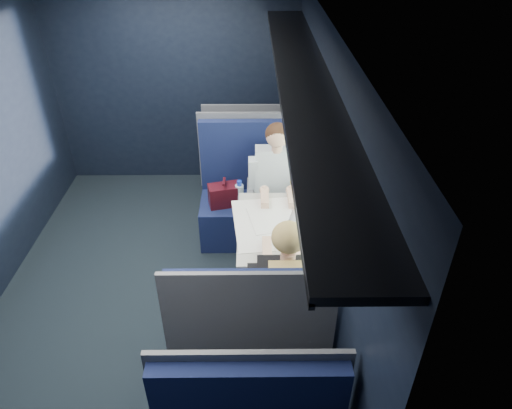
{
  "coord_description": "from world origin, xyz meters",
  "views": [
    {
      "loc": [
        0.87,
        -3.01,
        2.98
      ],
      "look_at": [
        0.9,
        0.0,
        0.95
      ],
      "focal_mm": 32.0,
      "sensor_mm": 36.0,
      "label": 1
    }
  ],
  "objects_px": {
    "seat_bay_far": "(250,337)",
    "bottle_small": "(297,189)",
    "table": "(272,233)",
    "seat_bay_near": "(249,200)",
    "man": "(276,184)",
    "seat_row_front": "(250,158)",
    "woman": "(286,287)",
    "cup": "(296,192)",
    "laptop": "(310,211)"
  },
  "relations": [
    {
      "from": "laptop",
      "to": "woman",
      "type": "bearing_deg",
      "value": -107.41
    },
    {
      "from": "seat_row_front",
      "to": "bottle_small",
      "type": "distance_m",
      "value": 1.52
    },
    {
      "from": "seat_bay_far",
      "to": "woman",
      "type": "xyz_separation_m",
      "value": [
        0.25,
        0.17,
        0.31
      ]
    },
    {
      "from": "seat_bay_near",
      "to": "woman",
      "type": "xyz_separation_m",
      "value": [
        0.26,
        -1.58,
        0.31
      ]
    },
    {
      "from": "table",
      "to": "cup",
      "type": "height_order",
      "value": "cup"
    },
    {
      "from": "seat_bay_near",
      "to": "man",
      "type": "height_order",
      "value": "man"
    },
    {
      "from": "man",
      "to": "laptop",
      "type": "xyz_separation_m",
      "value": [
        0.26,
        -0.58,
        0.08
      ]
    },
    {
      "from": "table",
      "to": "woman",
      "type": "bearing_deg",
      "value": -84.55
    },
    {
      "from": "seat_row_front",
      "to": "woman",
      "type": "relative_size",
      "value": 0.88
    },
    {
      "from": "seat_bay_far",
      "to": "man",
      "type": "height_order",
      "value": "man"
    },
    {
      "from": "seat_row_front",
      "to": "laptop",
      "type": "xyz_separation_m",
      "value": [
        0.51,
        -1.68,
        0.39
      ]
    },
    {
      "from": "seat_bay_far",
      "to": "seat_bay_near",
      "type": "bearing_deg",
      "value": 90.29
    },
    {
      "from": "woman",
      "to": "laptop",
      "type": "height_order",
      "value": "woman"
    },
    {
      "from": "seat_bay_near",
      "to": "seat_row_front",
      "type": "relative_size",
      "value": 1.09
    },
    {
      "from": "seat_row_front",
      "to": "man",
      "type": "relative_size",
      "value": 0.88
    },
    {
      "from": "woman",
      "to": "bottle_small",
      "type": "relative_size",
      "value": 5.62
    },
    {
      "from": "bottle_small",
      "to": "cup",
      "type": "relative_size",
      "value": 2.46
    },
    {
      "from": "seat_bay_far",
      "to": "bottle_small",
      "type": "height_order",
      "value": "seat_bay_far"
    },
    {
      "from": "seat_row_front",
      "to": "laptop",
      "type": "relative_size",
      "value": 3.28
    },
    {
      "from": "seat_bay_near",
      "to": "woman",
      "type": "distance_m",
      "value": 1.63
    },
    {
      "from": "woman",
      "to": "table",
      "type": "bearing_deg",
      "value": 95.45
    },
    {
      "from": "table",
      "to": "seat_bay_near",
      "type": "xyz_separation_m",
      "value": [
        -0.19,
        0.87,
        -0.24
      ]
    },
    {
      "from": "cup",
      "to": "woman",
      "type": "bearing_deg",
      "value": -98.33
    },
    {
      "from": "seat_bay_far",
      "to": "seat_row_front",
      "type": "bearing_deg",
      "value": 90.0
    },
    {
      "from": "woman",
      "to": "cup",
      "type": "xyz_separation_m",
      "value": [
        0.17,
        1.14,
        0.06
      ]
    },
    {
      "from": "table",
      "to": "man",
      "type": "distance_m",
      "value": 0.7
    },
    {
      "from": "table",
      "to": "cup",
      "type": "distance_m",
      "value": 0.5
    },
    {
      "from": "seat_bay_far",
      "to": "bottle_small",
      "type": "bearing_deg",
      "value": 71.91
    },
    {
      "from": "seat_bay_near",
      "to": "laptop",
      "type": "relative_size",
      "value": 3.56
    },
    {
      "from": "seat_bay_far",
      "to": "woman",
      "type": "distance_m",
      "value": 0.43
    },
    {
      "from": "seat_bay_near",
      "to": "woman",
      "type": "height_order",
      "value": "woman"
    },
    {
      "from": "seat_bay_near",
      "to": "man",
      "type": "distance_m",
      "value": 0.43
    },
    {
      "from": "cup",
      "to": "laptop",
      "type": "bearing_deg",
      "value": -73.87
    },
    {
      "from": "table",
      "to": "bottle_small",
      "type": "height_order",
      "value": "bottle_small"
    },
    {
      "from": "seat_row_front",
      "to": "bottle_small",
      "type": "xyz_separation_m",
      "value": [
        0.42,
        -1.4,
        0.43
      ]
    },
    {
      "from": "table",
      "to": "seat_bay_near",
      "type": "distance_m",
      "value": 0.92
    },
    {
      "from": "seat_bay_near",
      "to": "table",
      "type": "bearing_deg",
      "value": -77.6
    },
    {
      "from": "seat_bay_near",
      "to": "seat_bay_far",
      "type": "relative_size",
      "value": 1.0
    },
    {
      "from": "seat_row_front",
      "to": "man",
      "type": "distance_m",
      "value": 1.17
    },
    {
      "from": "seat_row_front",
      "to": "cup",
      "type": "distance_m",
      "value": 1.48
    },
    {
      "from": "table",
      "to": "seat_bay_far",
      "type": "height_order",
      "value": "seat_bay_far"
    },
    {
      "from": "table",
      "to": "man",
      "type": "xyz_separation_m",
      "value": [
        0.07,
        0.7,
        0.06
      ]
    },
    {
      "from": "table",
      "to": "seat_bay_near",
      "type": "bearing_deg",
      "value": 102.4
    },
    {
      "from": "laptop",
      "to": "bottle_small",
      "type": "xyz_separation_m",
      "value": [
        -0.09,
        0.29,
        0.04
      ]
    },
    {
      "from": "laptop",
      "to": "seat_row_front",
      "type": "bearing_deg",
      "value": 106.79
    },
    {
      "from": "man",
      "to": "cup",
      "type": "height_order",
      "value": "man"
    },
    {
      "from": "seat_bay_near",
      "to": "man",
      "type": "relative_size",
      "value": 0.95
    },
    {
      "from": "bottle_small",
      "to": "cup",
      "type": "distance_m",
      "value": 0.06
    },
    {
      "from": "woman",
      "to": "cup",
      "type": "distance_m",
      "value": 1.15
    },
    {
      "from": "seat_row_front",
      "to": "man",
      "type": "bearing_deg",
      "value": -77.17
    }
  ]
}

